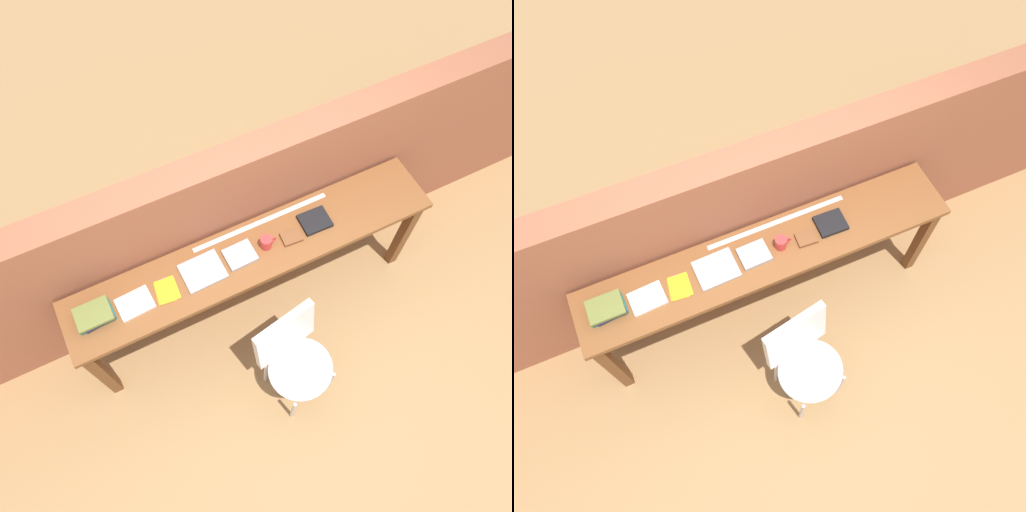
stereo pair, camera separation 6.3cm
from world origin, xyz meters
TOP-DOWN VIEW (x-y plane):
  - ground_plane at (0.00, 0.00)m, footprint 40.00×40.00m
  - brick_wall_back at (0.00, 0.64)m, footprint 6.00×0.20m
  - sideboard at (0.00, 0.30)m, footprint 2.50×0.44m
  - chair_white_moulded at (-0.02, -0.35)m, footprint 0.51×0.52m
  - book_stack_leftmost at (-1.04, 0.31)m, footprint 0.22×0.17m
  - magazine_cycling at (-0.80, 0.29)m, footprint 0.22×0.17m
  - pamphlet_pile_colourful at (-0.59, 0.29)m, footprint 0.16×0.18m
  - book_open_centre at (-0.34, 0.31)m, footprint 0.27×0.22m
  - book_grey_hardcover at (-0.09, 0.30)m, footprint 0.20×0.17m
  - mug at (0.10, 0.30)m, footprint 0.11×0.08m
  - leather_journal_brown at (0.27, 0.28)m, footprint 0.14×0.11m
  - book_repair_rightmost at (0.46, 0.31)m, footprint 0.20×0.17m
  - ruler_metal_back_edge at (0.14, 0.47)m, footprint 0.97×0.03m

SIDE VIEW (x-z plane):
  - ground_plane at x=0.00m, z-range 0.00..0.00m
  - chair_white_moulded at x=-0.02m, z-range 0.08..0.97m
  - brick_wall_back at x=0.00m, z-range 0.00..1.45m
  - sideboard at x=0.00m, z-range 0.30..1.18m
  - ruler_metal_back_edge at x=0.14m, z-range 0.88..0.88m
  - pamphlet_pile_colourful at x=-0.59m, z-range 0.88..0.89m
  - book_open_centre at x=-0.34m, z-range 0.88..0.90m
  - magazine_cycling at x=-0.80m, z-range 0.88..0.90m
  - leather_journal_brown at x=0.27m, z-range 0.88..0.90m
  - book_grey_hardcover at x=-0.09m, z-range 0.88..0.90m
  - book_repair_rightmost at x=0.46m, z-range 0.88..0.91m
  - book_stack_leftmost at x=-1.04m, z-range 0.88..0.95m
  - mug at x=0.10m, z-range 0.88..0.97m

